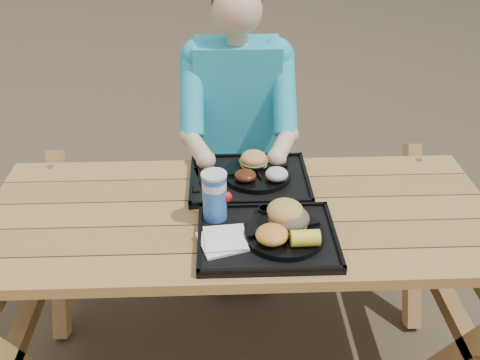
{
  "coord_description": "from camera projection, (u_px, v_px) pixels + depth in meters",
  "views": [
    {
      "loc": [
        -0.06,
        -1.54,
        1.84
      ],
      "look_at": [
        0.0,
        0.0,
        0.88
      ],
      "focal_mm": 40.0,
      "sensor_mm": 36.0,
      "label": 1
    }
  ],
  "objects": [
    {
      "name": "condiment_mustard",
      "position": [
        279.0,
        208.0,
        1.84
      ],
      "size": [
        0.05,
        0.05,
        0.03
      ],
      "primitive_type": "cylinder",
      "color": "gold",
      "rests_on": "tray_near"
    },
    {
      "name": "picnic_table",
      "position": [
        240.0,
        290.0,
        2.08
      ],
      "size": [
        1.8,
        1.49,
        0.75
      ],
      "primitive_type": null,
      "color": "#999999",
      "rests_on": "ground"
    },
    {
      "name": "burger",
      "position": [
        254.0,
        155.0,
        2.05
      ],
      "size": [
        0.1,
        0.1,
        0.09
      ],
      "primitive_type": null,
      "color": "#E2904F",
      "rests_on": "plate_far"
    },
    {
      "name": "tray_far",
      "position": [
        249.0,
        180.0,
        2.04
      ],
      "size": [
        0.45,
        0.35,
        0.02
      ],
      "primitive_type": "cube",
      "color": "black",
      "rests_on": "picnic_table"
    },
    {
      "name": "sandwich",
      "position": [
        289.0,
        208.0,
        1.72
      ],
      "size": [
        0.13,
        0.13,
        0.13
      ],
      "primitive_type": null,
      "color": "gold",
      "rests_on": "plate_near"
    },
    {
      "name": "tray_near",
      "position": [
        267.0,
        238.0,
        1.74
      ],
      "size": [
        0.45,
        0.35,
        0.02
      ],
      "primitive_type": "cube",
      "color": "black",
      "rests_on": "picnic_table"
    },
    {
      "name": "condiment_bbq",
      "position": [
        265.0,
        211.0,
        1.83
      ],
      "size": [
        0.05,
        0.05,
        0.03
      ],
      "primitive_type": "cylinder",
      "color": "black",
      "rests_on": "tray_near"
    },
    {
      "name": "baked_beans",
      "position": [
        245.0,
        175.0,
        1.98
      ],
      "size": [
        0.08,
        0.08,
        0.04
      ],
      "primitive_type": "ellipsoid",
      "color": "#4A1E0E",
      "rests_on": "plate_far"
    },
    {
      "name": "plate_far",
      "position": [
        257.0,
        174.0,
        2.04
      ],
      "size": [
        0.26,
        0.26,
        0.02
      ],
      "primitive_type": "cylinder",
      "color": "black",
      "rests_on": "tray_far"
    },
    {
      "name": "plate_near",
      "position": [
        284.0,
        234.0,
        1.73
      ],
      "size": [
        0.26,
        0.26,
        0.02
      ],
      "primitive_type": "cylinder",
      "color": "black",
      "rests_on": "tray_near"
    },
    {
      "name": "ground",
      "position": [
        240.0,
        355.0,
        2.28
      ],
      "size": [
        60.0,
        60.0,
        0.0
      ],
      "primitive_type": "plane",
      "color": "#999999",
      "rests_on": "ground"
    },
    {
      "name": "mac_cheese",
      "position": [
        272.0,
        235.0,
        1.66
      ],
      "size": [
        0.1,
        0.1,
        0.05
      ],
      "primitive_type": "ellipsoid",
      "color": "gold",
      "rests_on": "plate_near"
    },
    {
      "name": "potato_salad",
      "position": [
        277.0,
        174.0,
        1.98
      ],
      "size": [
        0.09,
        0.09,
        0.05
      ],
      "primitive_type": "ellipsoid",
      "color": "beige",
      "rests_on": "plate_far"
    },
    {
      "name": "cutlery_far",
      "position": [
        202.0,
        178.0,
        2.03
      ],
      "size": [
        0.07,
        0.17,
        0.01
      ],
      "primitive_type": "cube",
      "rotation": [
        0.0,
        0.0,
        0.25
      ],
      "color": "black",
      "rests_on": "tray_far"
    },
    {
      "name": "napkin_stack",
      "position": [
        222.0,
        241.0,
        1.7
      ],
      "size": [
        0.17,
        0.17,
        0.02
      ],
      "primitive_type": "cube",
      "rotation": [
        0.0,
        0.0,
        0.3
      ],
      "color": "white",
      "rests_on": "tray_near"
    },
    {
      "name": "corn_cob",
      "position": [
        305.0,
        238.0,
        1.65
      ],
      "size": [
        0.09,
        0.09,
        0.05
      ],
      "primitive_type": null,
      "rotation": [
        0.0,
        0.0,
        0.03
      ],
      "color": "yellow",
      "rests_on": "plate_near"
    },
    {
      "name": "soda_cup",
      "position": [
        215.0,
        197.0,
        1.78
      ],
      "size": [
        0.08,
        0.08,
        0.16
      ],
      "primitive_type": "cylinder",
      "color": "#164FA8",
      "rests_on": "tray_near"
    },
    {
      "name": "diner",
      "position": [
        238.0,
        144.0,
        2.55
      ],
      "size": [
        0.48,
        0.84,
        1.28
      ],
      "primitive_type": null,
      "color": "teal",
      "rests_on": "ground"
    }
  ]
}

